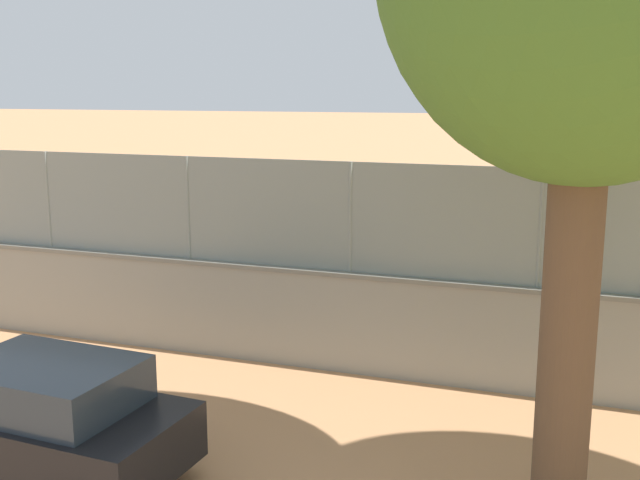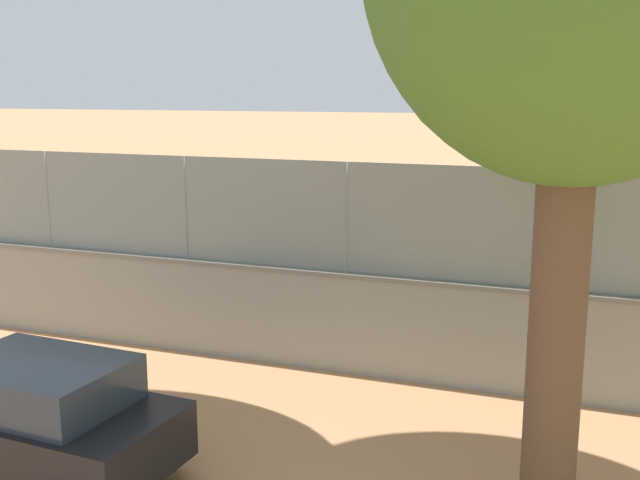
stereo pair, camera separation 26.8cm
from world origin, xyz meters
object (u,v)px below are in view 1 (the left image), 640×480
object	(u,v)px
player_crossing_court	(404,201)
player_near_wall_returning	(391,281)
player_foreground_swinging	(286,264)
parked_car_black	(40,419)
sports_ball	(420,239)

from	to	relation	value
player_crossing_court	player_near_wall_returning	xyz separation A→B (m)	(-2.06, 11.29, -0.12)
player_foreground_swinging	parked_car_black	xyz separation A→B (m)	(0.04, 9.02, -0.06)
player_crossing_court	parked_car_black	bearing A→B (deg)	87.98
player_foreground_swinging	parked_car_black	world-z (taller)	parked_car_black
player_crossing_court	sports_ball	distance (m)	2.61
sports_ball	player_near_wall_returning	bearing A→B (deg)	96.50
player_foreground_swinging	sports_ball	xyz separation A→B (m)	(-1.68, -8.40, -0.85)
player_near_wall_returning	parked_car_black	size ratio (longest dim) A/B	0.36
player_crossing_court	player_near_wall_returning	distance (m)	11.47
player_foreground_swinging	player_near_wall_returning	bearing A→B (deg)	165.79
player_crossing_court	parked_car_black	size ratio (longest dim) A/B	0.41
parked_car_black	player_crossing_court	bearing A→B (deg)	-92.02
sports_ball	parked_car_black	size ratio (longest dim) A/B	0.02
parked_car_black	sports_ball	bearing A→B (deg)	-95.64
player_crossing_court	parked_car_black	xyz separation A→B (m)	(0.69, 19.62, -0.16)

